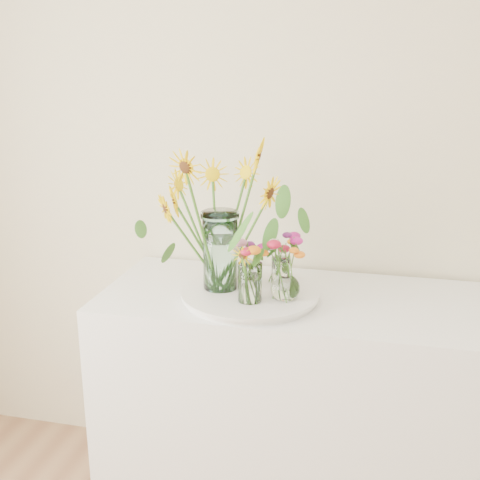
% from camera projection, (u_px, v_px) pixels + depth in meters
% --- Properties ---
extents(counter, '(1.40, 0.60, 0.90)m').
position_uv_depth(counter, '(296.00, 409.00, 2.24)').
color(counter, white).
rests_on(counter, ground_plane).
extents(tray, '(0.45, 0.45, 0.02)m').
position_uv_depth(tray, '(250.00, 296.00, 2.09)').
color(tray, white).
rests_on(tray, counter).
extents(mason_jar, '(0.13, 0.13, 0.28)m').
position_uv_depth(mason_jar, '(220.00, 251.00, 2.08)').
color(mason_jar, '#B5E7E3').
rests_on(mason_jar, tray).
extents(sunflower_bouquet, '(0.76, 0.76, 0.54)m').
position_uv_depth(sunflower_bouquet, '(220.00, 215.00, 2.04)').
color(sunflower_bouquet, yellow).
rests_on(sunflower_bouquet, tray).
extents(small_vase_a, '(0.11, 0.11, 0.14)m').
position_uv_depth(small_vase_a, '(250.00, 283.00, 1.98)').
color(small_vase_a, white).
rests_on(small_vase_a, tray).
extents(wildflower_posy_a, '(0.18, 0.18, 0.23)m').
position_uv_depth(wildflower_posy_a, '(250.00, 270.00, 1.97)').
color(wildflower_posy_a, orange).
rests_on(wildflower_posy_a, tray).
extents(small_vase_b, '(0.13, 0.13, 0.14)m').
position_uv_depth(small_vase_b, '(285.00, 280.00, 2.00)').
color(small_vase_b, white).
rests_on(small_vase_b, tray).
extents(wildflower_posy_b, '(0.19, 0.19, 0.23)m').
position_uv_depth(wildflower_posy_b, '(286.00, 267.00, 1.99)').
color(wildflower_posy_b, orange).
rests_on(wildflower_posy_b, tray).
extents(small_vase_c, '(0.06, 0.06, 0.10)m').
position_uv_depth(small_vase_c, '(280.00, 271.00, 2.15)').
color(small_vase_c, white).
rests_on(small_vase_c, tray).
extents(wildflower_posy_c, '(0.21, 0.21, 0.19)m').
position_uv_depth(wildflower_posy_c, '(280.00, 259.00, 2.14)').
color(wildflower_posy_c, orange).
rests_on(wildflower_posy_c, tray).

